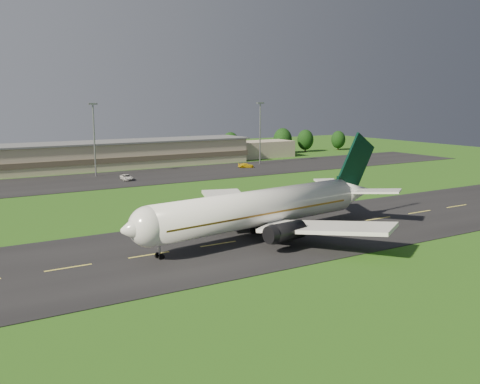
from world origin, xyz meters
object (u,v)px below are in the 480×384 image
airliner (262,208)px  light_mast_centre (94,131)px  service_vehicle_d (246,165)px  light_mast_east (260,126)px  terminal (85,157)px  service_vehicle_c (127,177)px

airliner → light_mast_centre: size_ratio=2.51×
airliner → service_vehicle_d: 85.70m
light_mast_centre → light_mast_east: size_ratio=1.00×
light_mast_east → light_mast_centre: bearing=180.0°
light_mast_centre → service_vehicle_d: (45.86, -5.90, -11.93)m
airliner → terminal: airliner is taller
airliner → service_vehicle_c: 68.43m
airliner → service_vehicle_c: airliner is taller
light_mast_east → service_vehicle_c: 52.79m
light_mast_east → service_vehicle_c: (-50.11, -11.59, -11.88)m
service_vehicle_c → terminal: bearing=100.7°
terminal → light_mast_centre: (-1.40, -16.18, 8.75)m
light_mast_centre → airliner: bearing=-88.0°
airliner → light_mast_centre: bearing=84.3°
airliner → terminal: bearing=83.1°
airliner → service_vehicle_d: (43.07, 73.99, -3.85)m
light_mast_centre → service_vehicle_c: size_ratio=3.75×
light_mast_centre → light_mast_east: bearing=0.0°
service_vehicle_c → airliner: bearing=-88.2°
light_mast_east → service_vehicle_c: bearing=-167.0°
airliner → terminal: 96.08m
service_vehicle_d → service_vehicle_c: bearing=119.7°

